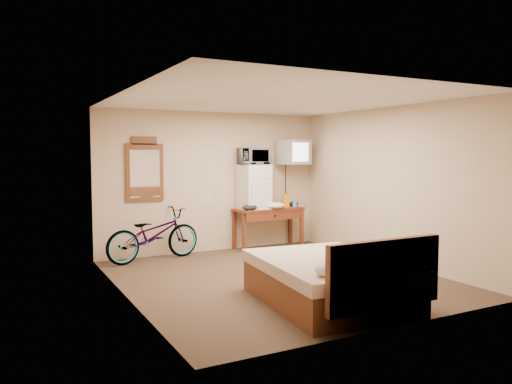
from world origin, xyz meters
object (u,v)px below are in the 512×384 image
Objects in this scene: blue_cup at (295,203)px; wall_mirror at (145,170)px; microwave at (254,156)px; bicycle at (154,234)px; desk at (269,215)px; crt_television at (294,152)px; mini_fridge at (254,187)px; bed at (332,279)px.

wall_mirror is (-2.81, 0.28, 0.66)m from blue_cup.
bicycle is (-1.91, -0.09, -1.28)m from microwave.
bicycle is (-2.76, -0.05, -0.39)m from blue_cup.
crt_television reaches higher than desk.
microwave is at bearing 56.29° from mini_fridge.
wall_mirror reaches higher than microwave.
desk is at bearing -177.94° from crt_television.
crt_television is 4.05m from bed.
wall_mirror is at bearing -178.93° from microwave.
blue_cup is 3.78m from bed.
desk is 2.42× the size of microwave.
microwave is 3.97× the size of blue_cup.
desk is at bearing 72.45° from bed.
microwave reaches higher than bed.
blue_cup is at bearing -0.52° from desk.
mini_fridge is 0.49× the size of bicycle.
bed is (-0.77, -3.42, -1.42)m from microwave.
bed is at bearing -115.40° from crt_television.
microwave is 2.30m from bicycle.
wall_mirror is at bearing 174.37° from blue_cup.
microwave reaches higher than bicycle.
blue_cup is 0.97m from crt_television.
crt_television is at bearing -5.14° from wall_mirror.
bicycle is at bearing -178.67° from desk.
bicycle is at bearing 108.99° from bed.
crt_television reaches higher than bed.
wall_mirror is 1.10m from bicycle.
bicycle is at bearing -82.64° from wall_mirror.
crt_television reaches higher than blue_cup.
wall_mirror reaches higher than crt_television.
bed is at bearing -102.66° from mini_fridge.
blue_cup reaches higher than bicycle.
microwave is (0.00, 0.00, 0.56)m from mini_fridge.
bed is at bearing -172.59° from bicycle.
microwave reaches higher than desk.
mini_fridge is 1.06m from crt_television.
mini_fridge reaches higher than bicycle.
bicycle reaches higher than desk.
desk is at bearing 179.48° from blue_cup.
crt_television is 2.83m from wall_mirror.
mini_fridge is 0.92m from blue_cup.
blue_cup is at bearing -81.41° from crt_television.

